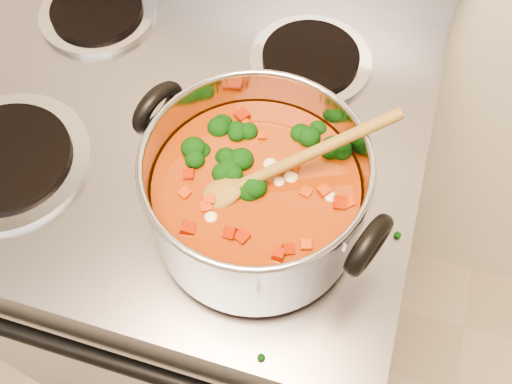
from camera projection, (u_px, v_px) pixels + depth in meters
electric_range at (196, 238)px, 1.24m from camera, size 0.76×0.69×1.08m
stockpot at (256, 195)px, 0.68m from camera, size 0.32×0.26×0.16m
wooden_spoon at (264, 174)px, 0.64m from camera, size 0.22×0.16×0.09m
cooktop_crumbs at (269, 174)px, 0.79m from camera, size 0.35×0.20×0.01m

